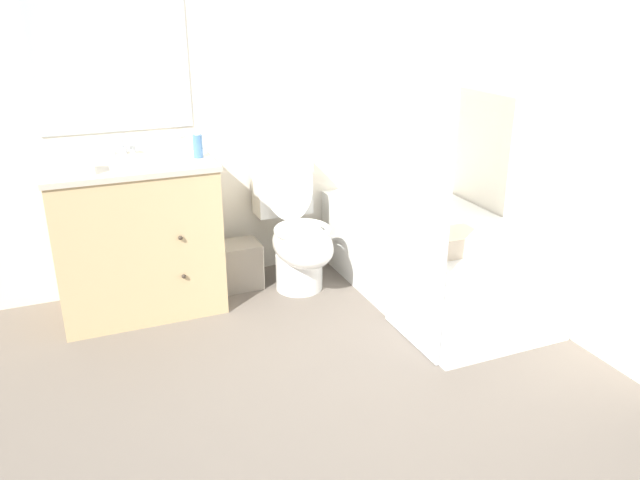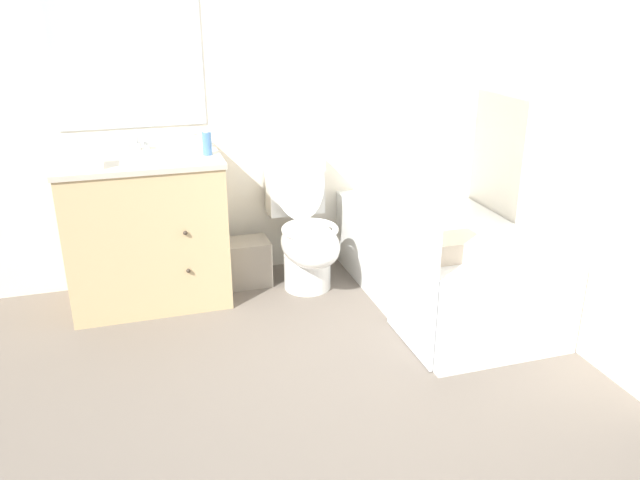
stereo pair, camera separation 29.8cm
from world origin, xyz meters
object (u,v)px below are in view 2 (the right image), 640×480
vanity_cabinet (147,229)px  sink_faucet (137,144)px  toilet (305,231)px  soap_dispenser (207,143)px  bathtub (440,261)px  hand_towel_folded (80,160)px  wastebasket (249,262)px  tissue_box (193,141)px  bath_towel_folded (453,247)px

vanity_cabinet → sink_faucet: sink_faucet is taller
sink_faucet → toilet: bearing=-16.7°
toilet → soap_dispenser: bearing=176.3°
soap_dispenser → bathtub: bearing=-20.0°
bathtub → hand_towel_folded: hand_towel_folded is taller
wastebasket → tissue_box: size_ratio=2.42×
vanity_cabinet → bathtub: size_ratio=0.58×
tissue_box → wastebasket: bearing=-21.3°
wastebasket → tissue_box: (-0.28, 0.11, 0.77)m
tissue_box → vanity_cabinet: bearing=-153.9°
hand_towel_folded → wastebasket: bearing=12.1°
bathtub → hand_towel_folded: 2.07m
sink_faucet → soap_dispenser: bearing=-33.0°
bathtub → wastebasket: bathtub is taller
tissue_box → hand_towel_folded: size_ratio=0.53×
soap_dispenser → hand_towel_folded: (-0.67, -0.10, -0.03)m
vanity_cabinet → bath_towel_folded: vanity_cabinet is taller
bathtub → soap_dispenser: bearing=160.0°
toilet → vanity_cabinet: bearing=175.3°
bathtub → bath_towel_folded: size_ratio=5.86×
bathtub → tissue_box: (-1.32, 0.66, 0.66)m
sink_faucet → tissue_box: bearing=-8.2°
sink_faucet → wastebasket: 0.98m
vanity_cabinet → bathtub: bearing=-17.0°
bathtub → tissue_box: tissue_box is taller
vanity_cabinet → bath_towel_folded: 1.74m
toilet → hand_towel_folded: (-1.23, -0.07, 0.55)m
vanity_cabinet → bath_towel_folded: size_ratio=3.39×
sink_faucet → wastebasket: size_ratio=0.49×
soap_dispenser → bath_towel_folded: soap_dispenser is taller
hand_towel_folded → bathtub: bearing=-10.5°
soap_dispenser → sink_faucet: bearing=147.0°
vanity_cabinet → toilet: size_ratio=1.01×
vanity_cabinet → sink_faucet: (-0.00, 0.20, 0.46)m
toilet → wastebasket: bearing=159.5°
bathtub → wastebasket: 1.18m
wastebasket → sink_faucet: bearing=165.5°
vanity_cabinet → toilet: toilet is taller
wastebasket → hand_towel_folded: bearing=-167.9°
vanity_cabinet → sink_faucet: 0.50m
bathtub → bath_towel_folded: 0.59m
toilet → tissue_box: 0.85m
soap_dispenser → hand_towel_folded: bearing=-171.3°
vanity_cabinet → soap_dispenser: size_ratio=5.68×
bathtub → soap_dispenser: soap_dispenser is taller
vanity_cabinet → wastebasket: vanity_cabinet is taller
vanity_cabinet → toilet: 0.94m
bathtub → wastebasket: bearing=152.2°
tissue_box → hand_towel_folded: bearing=-154.0°
sink_faucet → soap_dispenser: size_ratio=0.90×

